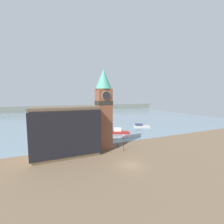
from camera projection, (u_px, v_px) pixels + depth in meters
The scene contains 10 objects.
ground_plane at pixel (131, 165), 27.14m from camera, with size 160.00×160.00×0.00m, color brown.
water at pixel (71, 117), 93.57m from camera, with size 160.00×120.00×0.00m.
far_shoreline at pixel (64, 108), 129.77m from camera, with size 180.00×3.00×5.00m.
pier_railing at pixel (126, 139), 40.94m from camera, with size 9.27×0.08×1.09m.
clock_tower at pixel (104, 107), 35.19m from camera, with size 3.76×3.76×18.71m.
pier_building at pixel (66, 131), 31.33m from camera, with size 13.53×6.17×10.32m.
boat_near at pixel (120, 132), 50.33m from camera, with size 5.83×4.33×1.91m.
boat_far at pixel (141, 126), 60.99m from camera, with size 6.70×4.61×1.41m.
mooring_bollard_near at pixel (118, 146), 36.53m from camera, with size 0.38×0.38×0.85m.
lamp_post at pixel (124, 139), 34.09m from camera, with size 0.32×0.32×3.86m.
Camera 1 is at (-13.58, -22.45, 12.38)m, focal length 24.00 mm.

